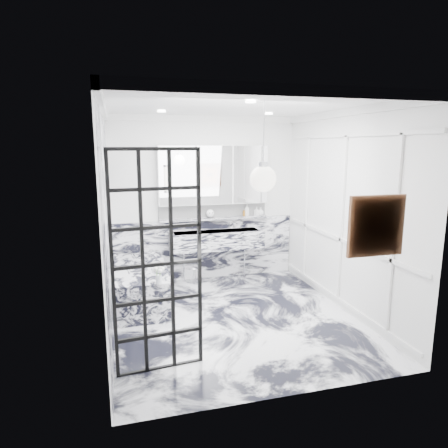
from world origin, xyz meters
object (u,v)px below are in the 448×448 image
object	(u,v)px
crittall_door	(157,264)
mirror_cabinet	(214,175)
trough_sink	(217,240)
bathtub	(141,285)

from	to	relation	value
crittall_door	mirror_cabinet	world-z (taller)	mirror_cabinet
trough_sink	mirror_cabinet	size ratio (longest dim) A/B	0.84
bathtub	trough_sink	bearing A→B (deg)	26.48
bathtub	crittall_door	bearing A→B (deg)	-87.81
crittall_door	bathtub	distance (m)	2.09
crittall_door	bathtub	world-z (taller)	crittall_door
crittall_door	mirror_cabinet	xyz separation A→B (m)	(1.25, 2.73, 0.68)
crittall_door	mirror_cabinet	distance (m)	3.08
mirror_cabinet	bathtub	world-z (taller)	mirror_cabinet
crittall_door	trough_sink	xyz separation A→B (m)	(1.25, 2.56, -0.41)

